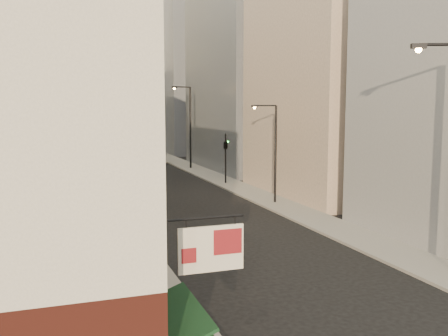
# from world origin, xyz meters

# --- Properties ---
(sidewalk_left) EXTENTS (3.00, 140.00, 0.15)m
(sidewalk_left) POSITION_xyz_m (-6.50, 55.00, 0.07)
(sidewalk_left) COLOR gray
(sidewalk_left) RESTS_ON ground
(sidewalk_right) EXTENTS (3.00, 140.00, 0.15)m
(sidewalk_right) POSITION_xyz_m (6.50, 55.00, 0.07)
(sidewalk_right) COLOR gray
(sidewalk_right) RESTS_ON ground
(near_building_left) EXTENTS (8.30, 23.04, 12.30)m
(near_building_left) POSITION_xyz_m (-10.99, 9.00, 6.02)
(near_building_left) COLOR #5D221B
(near_building_left) RESTS_ON ground
(left_bldg_beige) EXTENTS (8.00, 12.00, 16.00)m
(left_bldg_beige) POSITION_xyz_m (-12.00, 26.00, 8.00)
(left_bldg_beige) COLOR gray
(left_bldg_beige) RESTS_ON ground
(left_bldg_grey) EXTENTS (8.00, 16.00, 20.00)m
(left_bldg_grey) POSITION_xyz_m (-12.00, 42.00, 10.00)
(left_bldg_grey) COLOR gray
(left_bldg_grey) RESTS_ON ground
(left_bldg_tan) EXTENTS (8.00, 18.00, 17.00)m
(left_bldg_tan) POSITION_xyz_m (-12.00, 60.00, 8.50)
(left_bldg_tan) COLOR #908056
(left_bldg_tan) RESTS_ON ground
(left_bldg_wingrid) EXTENTS (8.00, 20.00, 24.00)m
(left_bldg_wingrid) POSITION_xyz_m (-12.00, 80.00, 12.00)
(left_bldg_wingrid) COLOR gray
(left_bldg_wingrid) RESTS_ON ground
(right_bldg_beige) EXTENTS (8.00, 16.00, 20.00)m
(right_bldg_beige) POSITION_xyz_m (12.00, 30.00, 10.00)
(right_bldg_beige) COLOR gray
(right_bldg_beige) RESTS_ON ground
(right_bldg_wingrid) EXTENTS (8.00, 20.00, 26.00)m
(right_bldg_wingrid) POSITION_xyz_m (12.00, 50.00, 13.00)
(right_bldg_wingrid) COLOR gray
(right_bldg_wingrid) RESTS_ON ground
(highrise) EXTENTS (21.00, 23.00, 51.20)m
(highrise) POSITION_xyz_m (18.00, 78.00, 25.66)
(highrise) COLOR gray
(highrise) RESTS_ON ground
(clock_tower) EXTENTS (14.00, 14.00, 44.90)m
(clock_tower) POSITION_xyz_m (-1.00, 92.00, 17.63)
(clock_tower) COLOR #908056
(clock_tower) RESTS_ON ground
(white_tower) EXTENTS (8.00, 8.00, 41.50)m
(white_tower) POSITION_xyz_m (10.00, 78.00, 18.61)
(white_tower) COLOR silver
(white_tower) RESTS_ON ground
(streetlamp_mid) EXTENTS (2.01, 0.52, 7.70)m
(streetlamp_mid) POSITION_xyz_m (6.26, 27.20, 4.40)
(streetlamp_mid) COLOR black
(streetlamp_mid) RESTS_ON ground
(streetlamp_far) EXTENTS (2.56, 1.00, 10.07)m
(streetlamp_far) POSITION_xyz_m (6.02, 51.21, 5.75)
(streetlamp_far) COLOR black
(streetlamp_far) RESTS_ON ground
(traffic_light_left) EXTENTS (0.57, 0.47, 5.00)m
(traffic_light_left) POSITION_xyz_m (-6.16, 41.39, 3.68)
(traffic_light_left) COLOR black
(traffic_light_left) RESTS_ON ground
(traffic_light_right) EXTENTS (0.68, 0.68, 5.00)m
(traffic_light_right) POSITION_xyz_m (6.17, 37.99, 3.92)
(traffic_light_right) COLOR black
(traffic_light_right) RESTS_ON ground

